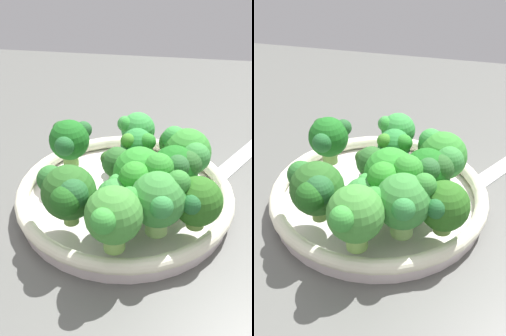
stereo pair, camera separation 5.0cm
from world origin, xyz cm
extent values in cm
cube|color=#565753|center=(0.00, 0.00, -1.25)|extent=(130.00, 130.00, 2.50)
cylinder|color=silver|center=(0.09, 0.17, 0.75)|extent=(28.37, 28.37, 1.51)
torus|color=silver|center=(0.09, 0.17, 2.43)|extent=(29.55, 29.55, 1.84)
cylinder|color=#A1D562|center=(-4.08, 1.10, 4.72)|extent=(2.35, 2.35, 2.74)
sphere|color=#2A7F36|center=(-4.08, 1.10, 7.59)|extent=(4.59, 4.59, 4.59)
sphere|color=#3C8428|center=(-2.83, -0.18, 8.83)|extent=(1.99, 1.99, 1.99)
sphere|color=#2B8228|center=(-3.31, 2.63, 8.64)|extent=(2.28, 2.28, 2.28)
cylinder|color=#7FB34F|center=(-4.10, -8.52, 4.52)|extent=(2.23, 2.23, 2.34)
sphere|color=#1B641D|center=(-4.10, -8.52, 7.55)|extent=(5.72, 5.72, 5.72)
sphere|color=#215F2B|center=(-1.70, -8.49, 7.93)|extent=(2.77, 2.77, 2.77)
sphere|color=#245822|center=(-5.34, -10.04, 8.50)|extent=(2.31, 2.31, 2.31)
sphere|color=#245A2A|center=(-5.67, -6.78, 8.47)|extent=(2.44, 2.44, 2.44)
cylinder|color=#9FD56F|center=(1.37, 6.49, 4.46)|extent=(2.50, 2.50, 2.22)
sphere|color=#1C681D|center=(1.37, 6.49, 7.56)|extent=(6.11, 6.11, 6.11)
sphere|color=#1F581B|center=(-0.28, 8.37, 8.16)|extent=(2.65, 2.65, 2.65)
sphere|color=#295D26|center=(1.55, 8.18, 8.61)|extent=(3.40, 3.40, 3.40)
sphere|color=#295F2D|center=(3.02, 6.87, 9.09)|extent=(2.93, 2.93, 2.93)
cylinder|color=#9BC769|center=(-8.39, 0.71, 4.71)|extent=(2.38, 2.38, 2.72)
sphere|color=green|center=(-8.39, 0.71, 7.69)|extent=(4.99, 4.99, 4.99)
sphere|color=#2E8B31|center=(-7.67, -0.66, 8.59)|extent=(2.30, 2.30, 2.30)
sphere|color=#398F3D|center=(-8.38, -1.19, 8.45)|extent=(2.32, 2.32, 2.32)
cylinder|color=#92C366|center=(-2.50, 7.99, 4.60)|extent=(2.61, 2.61, 2.51)
sphere|color=#35892F|center=(-2.50, 7.99, 7.92)|extent=(6.33, 6.33, 6.33)
sphere|color=green|center=(-3.68, 6.13, 9.25)|extent=(3.24, 3.24, 3.24)
sphere|color=#358538|center=(-0.36, 9.03, 8.77)|extent=(3.73, 3.73, 3.73)
cylinder|color=#7CB94C|center=(0.38, -0.99, 4.53)|extent=(2.31, 2.31, 2.36)
sphere|color=#2A5F27|center=(0.38, -0.99, 7.05)|extent=(4.14, 4.14, 4.14)
sphere|color=#205928|center=(-1.12, -0.62, 7.29)|extent=(2.15, 2.15, 2.15)
sphere|color=#2B5B21|center=(0.09, -2.24, 7.56)|extent=(1.99, 1.99, 1.99)
cylinder|color=#90BE66|center=(-7.22, 6.12, 4.20)|extent=(1.85, 1.85, 1.69)
sphere|color=#2F6D29|center=(-7.22, 6.12, 6.49)|extent=(4.46, 4.46, 4.46)
sphere|color=#2D7728|center=(-9.08, 6.41, 6.85)|extent=(2.03, 2.03, 2.03)
sphere|color=#296E26|center=(-6.65, 7.32, 7.41)|extent=(1.85, 1.85, 1.85)
sphere|color=#2F7826|center=(-7.80, 7.60, 6.92)|extent=(2.31, 2.31, 2.31)
cylinder|color=#85B652|center=(6.77, 9.44, 4.23)|extent=(2.17, 2.17, 1.76)
sphere|color=#28621C|center=(6.77, 9.44, 7.01)|extent=(5.86, 5.86, 5.86)
sphere|color=#22632D|center=(8.66, 8.79, 7.97)|extent=(2.42, 2.42, 2.42)
sphere|color=#206320|center=(6.26, 7.78, 7.35)|extent=(2.52, 2.52, 2.52)
cylinder|color=#83B84D|center=(7.01, 0.26, 4.18)|extent=(1.81, 1.81, 1.65)
sphere|color=#37833A|center=(7.01, 0.26, 6.57)|extent=(4.81, 4.81, 4.81)
sphere|color=green|center=(5.62, 0.41, 7.66)|extent=(2.49, 2.49, 2.49)
sphere|color=green|center=(8.33, 1.59, 7.39)|extent=(2.46, 2.46, 2.46)
cylinder|color=#91C05B|center=(8.24, -5.27, 4.50)|extent=(1.88, 1.88, 2.30)
sphere|color=#285E21|center=(8.24, -5.27, 7.76)|extent=(6.47, 6.47, 6.47)
sphere|color=#1E581A|center=(10.84, -4.91, 8.55)|extent=(3.48, 3.48, 3.48)
sphere|color=#235B2B|center=(9.86, -4.33, 8.85)|extent=(3.59, 3.59, 3.59)
sphere|color=#2A682A|center=(7.16, -7.67, 8.63)|extent=(3.31, 3.31, 3.31)
cylinder|color=#97CD6E|center=(8.44, 4.97, 4.66)|extent=(2.63, 2.63, 2.61)
sphere|color=#368436|center=(8.44, 4.97, 8.03)|extent=(6.38, 6.38, 6.38)
sphere|color=#32853D|center=(10.75, 5.49, 8.91)|extent=(2.67, 2.67, 2.67)
sphere|color=#33822F|center=(7.28, 7.07, 9.74)|extent=(2.83, 2.83, 2.83)
cylinder|color=#88BD57|center=(3.31, 2.29, 4.58)|extent=(2.54, 2.54, 2.45)
sphere|color=#2C8A29|center=(3.31, 2.29, 7.92)|extent=(6.49, 6.49, 6.49)
sphere|color=#2E8C28|center=(5.89, 2.08, 8.97)|extent=(3.84, 3.84, 3.84)
sphere|color=#308A2C|center=(4.53, 4.68, 9.63)|extent=(3.66, 3.66, 3.66)
sphere|color=#297C31|center=(1.97, 3.49, 8.76)|extent=(2.88, 2.88, 2.88)
cylinder|color=#87BE57|center=(11.87, 0.59, 4.69)|extent=(2.45, 2.45, 2.68)
sphere|color=#408B36|center=(11.87, 0.59, 8.09)|extent=(6.35, 6.35, 6.35)
sphere|color=#318630|center=(9.71, 2.02, 8.56)|extent=(3.05, 3.05, 3.05)
sphere|color=green|center=(14.36, 0.07, 9.29)|extent=(2.74, 2.74, 2.74)
cube|color=silver|center=(-14.76, 16.84, 0.20)|extent=(15.83, 11.15, 0.40)
camera|label=1|loc=(45.37, 6.84, 36.30)|focal=44.56mm
camera|label=2|loc=(44.37, 11.76, 36.30)|focal=44.56mm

